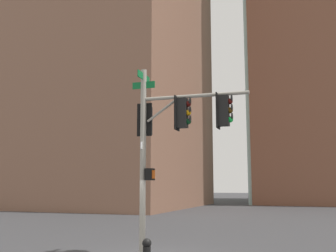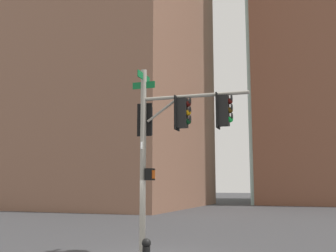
% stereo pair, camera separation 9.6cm
% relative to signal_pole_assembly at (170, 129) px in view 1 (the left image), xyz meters
% --- Properties ---
extents(signal_pole_assembly, '(1.16, 4.07, 6.36)m').
position_rel_signal_pole_assembly_xyz_m(signal_pole_assembly, '(0.00, 0.00, 0.00)').
color(signal_pole_assembly, '#9E998C').
rests_on(signal_pole_assembly, ground_plane).
extents(building_brick_midblock, '(22.70, 17.82, 46.22)m').
position_rel_signal_pole_assembly_xyz_m(building_brick_midblock, '(45.13, -6.52, 18.89)').
color(building_brick_midblock, brown).
rests_on(building_brick_midblock, ground_plane).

